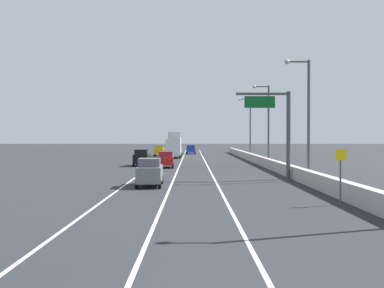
# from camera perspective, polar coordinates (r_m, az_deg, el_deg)

# --- Properties ---
(ground_plane) EXTENTS (320.00, 320.00, 0.00)m
(ground_plane) POSITION_cam_1_polar(r_m,az_deg,el_deg) (71.46, 0.21, -2.02)
(ground_plane) COLOR #26282B
(lane_stripe_left) EXTENTS (0.16, 130.00, 0.00)m
(lane_stripe_left) POSITION_cam_1_polar(r_m,az_deg,el_deg) (62.68, -4.78, -2.43)
(lane_stripe_left) COLOR silver
(lane_stripe_left) RESTS_ON ground_plane
(lane_stripe_center) EXTENTS (0.16, 130.00, 0.00)m
(lane_stripe_center) POSITION_cam_1_polar(r_m,az_deg,el_deg) (62.49, -1.58, -2.44)
(lane_stripe_center) COLOR silver
(lane_stripe_center) RESTS_ON ground_plane
(lane_stripe_right) EXTENTS (0.16, 130.00, 0.00)m
(lane_stripe_right) POSITION_cam_1_polar(r_m,az_deg,el_deg) (62.51, 1.64, -2.44)
(lane_stripe_right) COLOR silver
(lane_stripe_right) RESTS_ON ground_plane
(jersey_barrier_right) EXTENTS (0.60, 120.00, 1.10)m
(jersey_barrier_right) POSITION_cam_1_polar(r_m,az_deg,el_deg) (48.28, 10.42, -2.79)
(jersey_barrier_right) COLOR #B2ADA3
(jersey_barrier_right) RESTS_ON ground_plane
(overhead_sign_gantry) EXTENTS (4.68, 0.36, 7.50)m
(overhead_sign_gantry) POSITION_cam_1_polar(r_m,az_deg,el_deg) (40.52, 10.52, 2.40)
(overhead_sign_gantry) COLOR #47474C
(overhead_sign_gantry) RESTS_ON ground_plane
(speed_advisory_sign) EXTENTS (0.60, 0.11, 3.00)m
(speed_advisory_sign) POSITION_cam_1_polar(r_m,az_deg,el_deg) (26.18, 17.53, -3.30)
(speed_advisory_sign) COLOR #4C4C51
(speed_advisory_sign) RESTS_ON ground_plane
(lamp_post_right_second) EXTENTS (2.14, 0.44, 10.04)m
(lamp_post_right_second) POSITION_cam_1_polar(r_m,az_deg,el_deg) (39.68, 13.54, 3.93)
(lamp_post_right_second) COLOR #4C4C51
(lamp_post_right_second) RESTS_ON ground_plane
(lamp_post_right_third) EXTENTS (2.14, 0.44, 10.04)m
(lamp_post_right_third) POSITION_cam_1_polar(r_m,az_deg,el_deg) (58.52, 8.93, 2.97)
(lamp_post_right_third) COLOR #4C4C51
(lamp_post_right_third) RESTS_ON ground_plane
(lamp_post_right_fourth) EXTENTS (2.14, 0.44, 10.04)m
(lamp_post_right_fourth) POSITION_cam_1_polar(r_m,az_deg,el_deg) (77.59, 6.80, 2.47)
(lamp_post_right_fourth) COLOR #4C4C51
(lamp_post_right_fourth) RESTS_ON ground_plane
(car_red_0) EXTENTS (1.94, 4.16, 1.92)m
(car_red_0) POSITION_cam_1_polar(r_m,az_deg,el_deg) (55.05, -3.34, -1.90)
(car_red_0) COLOR red
(car_red_0) RESTS_ON ground_plane
(car_blue_1) EXTENTS (2.01, 4.16, 1.87)m
(car_blue_1) POSITION_cam_1_polar(r_m,az_deg,el_deg) (97.83, -0.27, -0.67)
(car_blue_1) COLOR #1E389E
(car_blue_1) RESTS_ON ground_plane
(car_yellow_2) EXTENTS (2.00, 4.61, 2.07)m
(car_yellow_2) POSITION_cam_1_polar(r_m,az_deg,el_deg) (87.86, -4.16, -0.80)
(car_yellow_2) COLOR gold
(car_yellow_2) RESTS_ON ground_plane
(car_gray_3) EXTENTS (1.90, 4.42, 2.08)m
(car_gray_3) POSITION_cam_1_polar(r_m,az_deg,el_deg) (34.64, -5.29, -3.45)
(car_gray_3) COLOR slate
(car_gray_3) RESTS_ON ground_plane
(car_silver_4) EXTENTS (1.91, 4.51, 2.13)m
(car_silver_4) POSITION_cam_1_polar(r_m,az_deg,el_deg) (90.49, -1.98, -0.72)
(car_silver_4) COLOR #B7B7BC
(car_silver_4) RESTS_ON ground_plane
(car_black_5) EXTENTS (1.83, 4.77, 2.07)m
(car_black_5) POSITION_cam_1_polar(r_m,az_deg,el_deg) (58.75, -6.27, -1.66)
(car_black_5) COLOR black
(car_black_5) RESTS_ON ground_plane
(box_truck) EXTENTS (2.48, 8.11, 4.41)m
(box_truck) POSITION_cam_1_polar(r_m,az_deg,el_deg) (80.21, -2.36, -0.25)
(box_truck) COLOR silver
(box_truck) RESTS_ON ground_plane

